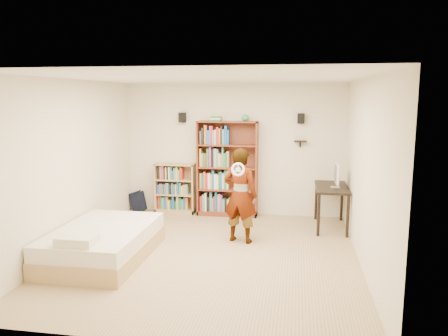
{
  "coord_description": "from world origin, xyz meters",
  "views": [
    {
      "loc": [
        1.27,
        -6.34,
        2.44
      ],
      "look_at": [
        0.12,
        0.6,
        1.27
      ],
      "focal_mm": 35.0,
      "sensor_mm": 36.0,
      "label": 1
    }
  ],
  "objects_px": {
    "low_bookshelf": "(175,188)",
    "person": "(240,195)",
    "tall_bookshelf": "(227,169)",
    "computer_desk": "(331,207)",
    "daybed": "(103,239)"
  },
  "relations": [
    {
      "from": "low_bookshelf",
      "to": "person",
      "type": "height_order",
      "value": "person"
    },
    {
      "from": "low_bookshelf",
      "to": "tall_bookshelf",
      "type": "bearing_deg",
      "value": -1.14
    },
    {
      "from": "computer_desk",
      "to": "person",
      "type": "relative_size",
      "value": 0.73
    },
    {
      "from": "tall_bookshelf",
      "to": "computer_desk",
      "type": "distance_m",
      "value": 2.19
    },
    {
      "from": "low_bookshelf",
      "to": "computer_desk",
      "type": "relative_size",
      "value": 0.9
    },
    {
      "from": "tall_bookshelf",
      "to": "person",
      "type": "relative_size",
      "value": 1.22
    },
    {
      "from": "daybed",
      "to": "tall_bookshelf",
      "type": "bearing_deg",
      "value": 61.5
    },
    {
      "from": "low_bookshelf",
      "to": "computer_desk",
      "type": "xyz_separation_m",
      "value": [
        3.15,
        -0.58,
        -0.13
      ]
    },
    {
      "from": "low_bookshelf",
      "to": "computer_desk",
      "type": "height_order",
      "value": "low_bookshelf"
    },
    {
      "from": "daybed",
      "to": "person",
      "type": "xyz_separation_m",
      "value": [
        1.95,
        1.1,
        0.5
      ]
    },
    {
      "from": "tall_bookshelf",
      "to": "computer_desk",
      "type": "height_order",
      "value": "tall_bookshelf"
    },
    {
      "from": "low_bookshelf",
      "to": "person",
      "type": "distance_m",
      "value": 2.29
    },
    {
      "from": "computer_desk",
      "to": "person",
      "type": "height_order",
      "value": "person"
    },
    {
      "from": "tall_bookshelf",
      "to": "computer_desk",
      "type": "xyz_separation_m",
      "value": [
        2.04,
        -0.56,
        -0.57
      ]
    },
    {
      "from": "computer_desk",
      "to": "person",
      "type": "bearing_deg",
      "value": -146.04
    }
  ]
}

